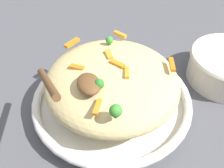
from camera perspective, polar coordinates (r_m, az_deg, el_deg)
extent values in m
plane|color=#4C4C51|center=(0.56, 0.00, -5.24)|extent=(2.40, 2.40, 0.00)
cylinder|color=white|center=(0.55, 0.00, -4.51)|extent=(0.31, 0.31, 0.02)
torus|color=white|center=(0.54, 0.00, -3.13)|extent=(0.33, 0.33, 0.02)
torus|color=black|center=(0.54, 0.00, -2.87)|extent=(0.33, 0.33, 0.00)
ellipsoid|color=#D1BA7A|center=(0.50, 0.00, 0.53)|extent=(0.27, 0.27, 0.08)
cube|color=orange|center=(0.55, -8.94, 9.11)|extent=(0.03, 0.04, 0.01)
cube|color=orange|center=(0.46, 3.38, 2.59)|extent=(0.03, 0.02, 0.01)
cube|color=orange|center=(0.48, -7.80, 3.70)|extent=(0.03, 0.03, 0.01)
cube|color=orange|center=(0.41, -3.32, -5.10)|extent=(0.03, 0.02, 0.01)
cube|color=orange|center=(0.50, 13.29, 4.28)|extent=(0.04, 0.02, 0.01)
cube|color=orange|center=(0.57, 1.80, 11.04)|extent=(0.03, 0.02, 0.01)
cube|color=orange|center=(0.48, 1.28, 4.40)|extent=(0.03, 0.03, 0.01)
cube|color=orange|center=(0.50, -0.70, 6.57)|extent=(0.03, 0.01, 0.01)
cylinder|color=#296820|center=(0.44, -2.87, -0.90)|extent=(0.01, 0.01, 0.01)
sphere|color=#2D7A28|center=(0.43, -2.92, 0.03)|extent=(0.02, 0.02, 0.02)
cylinder|color=#377928|center=(0.40, 0.81, -7.01)|extent=(0.01, 0.01, 0.01)
sphere|color=#3D8E33|center=(0.39, 0.82, -6.00)|extent=(0.02, 0.02, 0.02)
cylinder|color=#377928|center=(0.55, -0.58, 9.08)|extent=(0.01, 0.01, 0.01)
sphere|color=#3D8E33|center=(0.54, -0.58, 9.81)|extent=(0.02, 0.02, 0.02)
ellipsoid|color=brown|center=(0.44, -5.23, 0.06)|extent=(0.06, 0.04, 0.02)
cylinder|color=brown|center=(0.41, -14.25, 0.33)|extent=(0.14, 0.03, 0.07)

